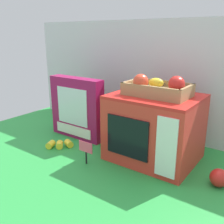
{
  "coord_description": "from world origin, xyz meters",
  "views": [
    {
      "loc": [
        0.61,
        -0.91,
        0.53
      ],
      "look_at": [
        -0.06,
        0.02,
        0.17
      ],
      "focal_mm": 40.9,
      "sensor_mm": 36.0,
      "label": 1
    }
  ],
  "objects_px": {
    "loose_toy_apple": "(219,178)",
    "food_groups_crate": "(159,88)",
    "cookie_set_box": "(77,108)",
    "loose_toy_banana": "(60,144)",
    "price_sign": "(86,149)",
    "toy_microwave": "(154,128)"
  },
  "relations": [
    {
      "from": "price_sign",
      "to": "loose_toy_apple",
      "type": "height_order",
      "value": "price_sign"
    },
    {
      "from": "food_groups_crate",
      "to": "cookie_set_box",
      "type": "bearing_deg",
      "value": -179.23
    },
    {
      "from": "toy_microwave",
      "to": "cookie_set_box",
      "type": "relative_size",
      "value": 1.14
    },
    {
      "from": "toy_microwave",
      "to": "price_sign",
      "type": "relative_size",
      "value": 3.61
    },
    {
      "from": "cookie_set_box",
      "to": "loose_toy_banana",
      "type": "relative_size",
      "value": 2.82
    },
    {
      "from": "toy_microwave",
      "to": "cookie_set_box",
      "type": "distance_m",
      "value": 0.44
    },
    {
      "from": "cookie_set_box",
      "to": "loose_toy_banana",
      "type": "height_order",
      "value": "cookie_set_box"
    },
    {
      "from": "loose_toy_apple",
      "to": "food_groups_crate",
      "type": "bearing_deg",
      "value": 169.26
    },
    {
      "from": "cookie_set_box",
      "to": "loose_toy_apple",
      "type": "height_order",
      "value": "cookie_set_box"
    },
    {
      "from": "toy_microwave",
      "to": "price_sign",
      "type": "distance_m",
      "value": 0.31
    },
    {
      "from": "toy_microwave",
      "to": "loose_toy_apple",
      "type": "height_order",
      "value": "toy_microwave"
    },
    {
      "from": "food_groups_crate",
      "to": "cookie_set_box",
      "type": "height_order",
      "value": "food_groups_crate"
    },
    {
      "from": "loose_toy_banana",
      "to": "price_sign",
      "type": "bearing_deg",
      "value": -12.64
    },
    {
      "from": "food_groups_crate",
      "to": "loose_toy_apple",
      "type": "distance_m",
      "value": 0.4
    },
    {
      "from": "cookie_set_box",
      "to": "price_sign",
      "type": "distance_m",
      "value": 0.32
    },
    {
      "from": "cookie_set_box",
      "to": "loose_toy_apple",
      "type": "xyz_separation_m",
      "value": [
        0.74,
        -0.05,
        -0.13
      ]
    },
    {
      "from": "price_sign",
      "to": "loose_toy_apple",
      "type": "xyz_separation_m",
      "value": [
        0.5,
        0.16,
        -0.03
      ]
    },
    {
      "from": "cookie_set_box",
      "to": "loose_toy_apple",
      "type": "relative_size",
      "value": 4.8
    },
    {
      "from": "cookie_set_box",
      "to": "food_groups_crate",
      "type": "bearing_deg",
      "value": 0.77
    },
    {
      "from": "loose_toy_banana",
      "to": "loose_toy_apple",
      "type": "relative_size",
      "value": 1.7
    },
    {
      "from": "food_groups_crate",
      "to": "loose_toy_banana",
      "type": "distance_m",
      "value": 0.55
    },
    {
      "from": "loose_toy_apple",
      "to": "toy_microwave",
      "type": "bearing_deg",
      "value": 168.41
    }
  ]
}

